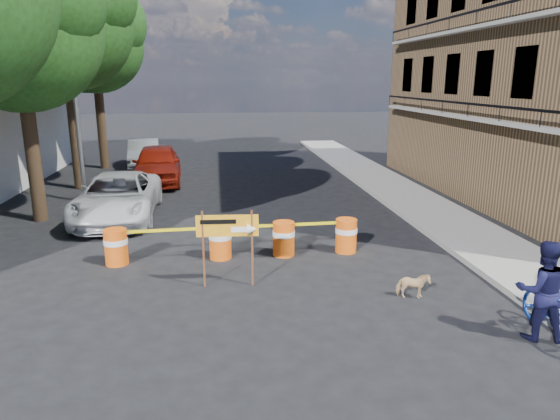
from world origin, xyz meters
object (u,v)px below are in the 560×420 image
object	(u,v)px
detour_sign	(235,232)
dog	(413,286)
pedestrian	(542,290)
bicycle	(558,289)
suv_white	(118,197)
barrel_mid_left	(220,241)
barrel_mid_right	(284,238)
barrel_far_left	(116,246)
sedan_silver	(144,153)
barrel_far_right	(346,235)
sedan_red	(157,164)

from	to	relation	value
detour_sign	dog	world-z (taller)	detour_sign
detour_sign	pedestrian	world-z (taller)	pedestrian
pedestrian	bicycle	bearing A→B (deg)	-168.23
detour_sign	suv_white	world-z (taller)	detour_sign
detour_sign	suv_white	distance (m)	7.06
detour_sign	bicycle	size ratio (longest dim) A/B	0.94
barrel_mid_left	bicycle	size ratio (longest dim) A/B	0.49
pedestrian	bicycle	xyz separation A→B (m)	(0.30, -0.01, 0.01)
dog	barrel_mid_right	bearing A→B (deg)	49.75
barrel_far_left	barrel_mid_right	xyz separation A→B (m)	(4.20, 0.12, 0.00)
pedestrian	dog	size ratio (longest dim) A/B	2.71
barrel_far_left	sedan_silver	xyz separation A→B (m)	(-1.22, 14.50, 0.25)
barrel_mid_right	barrel_far_right	world-z (taller)	same
barrel_mid_left	bicycle	bearing A→B (deg)	-39.73
sedan_red	sedan_silver	bearing A→B (deg)	101.56
barrel_mid_right	sedan_silver	world-z (taller)	sedan_silver
barrel_far_left	suv_white	bearing A→B (deg)	99.42
sedan_red	detour_sign	bearing A→B (deg)	-79.37
barrel_far_right	detour_sign	bearing A→B (deg)	-147.40
barrel_mid_left	detour_sign	distance (m)	2.03
detour_sign	dog	size ratio (longest dim) A/B	2.60
bicycle	pedestrian	bearing A→B (deg)	-179.21
dog	suv_white	world-z (taller)	suv_white
pedestrian	dog	bearing A→B (deg)	-37.11
barrel_mid_left	detour_sign	world-z (taller)	detour_sign
barrel_mid_right	barrel_far_right	distance (m)	1.68
barrel_mid_right	detour_sign	xyz separation A→B (m)	(-1.32, -1.86, 0.80)
detour_sign	sedan_silver	world-z (taller)	detour_sign
detour_sign	barrel_mid_right	bearing A→B (deg)	58.18
barrel_far_left	barrel_mid_left	distance (m)	2.57
sedan_silver	pedestrian	bearing A→B (deg)	-70.97
barrel_mid_right	bicycle	xyz separation A→B (m)	(4.18, -4.85, 0.45)
sedan_red	barrel_mid_right	bearing A→B (deg)	-70.28
barrel_far_left	barrel_mid_left	xyz separation A→B (m)	(2.56, 0.10, 0.00)
barrel_far_left	barrel_far_right	distance (m)	5.88
suv_white	sedan_silver	size ratio (longest dim) A/B	1.20
barrel_mid_right	detour_sign	size ratio (longest dim) A/B	0.52
barrel_far_right	sedan_silver	size ratio (longest dim) A/B	0.21
dog	suv_white	size ratio (longest dim) A/B	0.13
barrel_mid_right	detour_sign	distance (m)	2.41
barrel_mid_right	detour_sign	bearing A→B (deg)	-125.25
dog	barrel_mid_left	bearing A→B (deg)	64.98
dog	sedan_silver	bearing A→B (deg)	35.72
barrel_far_right	sedan_silver	xyz separation A→B (m)	(-7.10, 14.32, 0.25)
barrel_mid_right	pedestrian	bearing A→B (deg)	-51.31
detour_sign	pedestrian	bearing A→B (deg)	-26.42
bicycle	suv_white	size ratio (longest dim) A/B	0.35
barrel_far_right	detour_sign	distance (m)	3.64
dog	sedan_red	xyz separation A→B (m)	(-6.61, 13.02, 0.56)
detour_sign	dog	distance (m)	3.94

